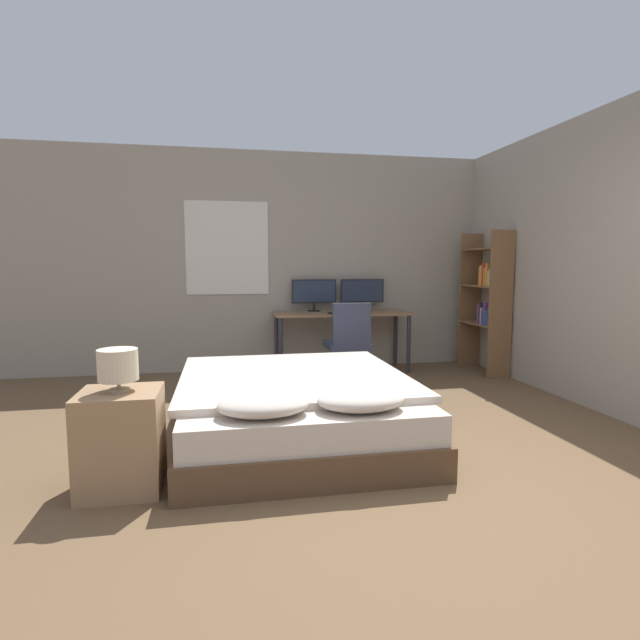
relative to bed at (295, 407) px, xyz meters
name	(u,v)px	position (x,y,z in m)	size (l,w,h in m)	color
ground_plane	(442,505)	(0.63, -1.24, -0.24)	(20.00, 20.00, 0.00)	brown
wall_back	(314,262)	(0.62, 2.60, 1.12)	(12.00, 0.08, 2.70)	#9E9384
wall_side_right	(600,261)	(2.80, 0.26, 1.11)	(0.06, 12.00, 2.70)	#9E9384
bed	(295,407)	(0.00, 0.00, 0.00)	(1.72, 2.05, 0.55)	brown
nightstand	(121,441)	(-1.13, -0.70, 0.06)	(0.46, 0.43, 0.59)	#997551
bedside_lamp	(118,365)	(-1.13, -0.70, 0.51)	(0.22, 0.22, 0.25)	gray
desk	(342,319)	(0.90, 2.24, 0.41)	(1.66, 0.57, 0.74)	#846042
monitor_left	(314,293)	(0.59, 2.43, 0.73)	(0.56, 0.16, 0.40)	black
monitor_right	(362,292)	(1.21, 2.43, 0.73)	(0.56, 0.16, 0.40)	black
keyboard	(345,313)	(0.90, 2.06, 0.51)	(0.40, 0.13, 0.02)	black
computer_mouse	(369,312)	(1.19, 2.06, 0.52)	(0.07, 0.05, 0.04)	black
office_chair	(348,352)	(0.81, 1.56, 0.13)	(0.52, 0.52, 0.91)	black
bookshelf	(488,296)	(2.60, 1.81, 0.71)	(0.29, 0.74, 1.71)	brown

